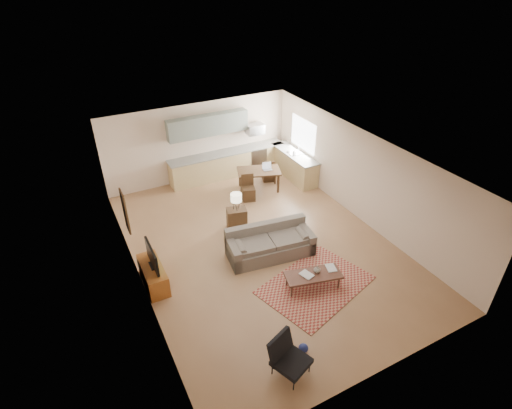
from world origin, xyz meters
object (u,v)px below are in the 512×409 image
coffee_table (313,281)px  sofa (270,242)px  console_table (237,219)px  armchair (292,359)px  tv_credenza (153,275)px  dining_table (259,180)px

coffee_table → sofa: bearing=114.9°
coffee_table → console_table: (-0.56, 3.03, 0.12)m
armchair → tv_credenza: 3.94m
armchair → console_table: size_ratio=1.23×
tv_credenza → dining_table: 5.27m
armchair → dining_table: size_ratio=0.57×
tv_credenza → console_table: 3.00m
armchair → tv_credenza: size_ratio=0.66×
coffee_table → tv_credenza: (-3.32, 1.85, 0.08)m
console_table → dining_table: dining_table is taller
sofa → dining_table: bearing=74.9°
armchair → dining_table: armchair is taller
armchair → dining_table: (2.76, 6.50, -0.04)m
armchair → console_table: 4.90m
console_table → dining_table: size_ratio=0.46×
sofa → tv_credenza: (-3.02, 0.32, -0.13)m
armchair → tv_credenza: bearing=93.1°
armchair → console_table: (1.13, 4.77, -0.08)m
tv_credenza → sofa: bearing=-6.1°
sofa → coffee_table: sofa is taller
tv_credenza → console_table: console_table is taller
coffee_table → console_table: size_ratio=2.06×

